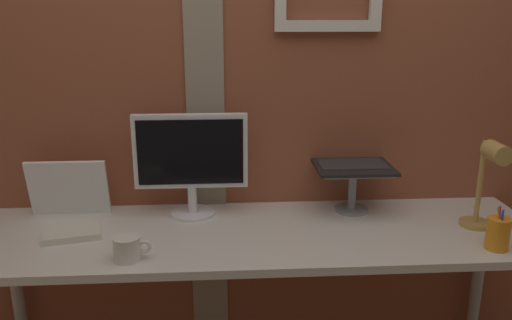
{
  "coord_description": "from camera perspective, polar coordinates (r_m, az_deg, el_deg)",
  "views": [
    {
      "loc": [
        -0.11,
        -1.69,
        1.57
      ],
      "look_at": [
        0.02,
        0.22,
        1.03
      ],
      "focal_mm": 36.74,
      "sensor_mm": 36.0,
      "label": 1
    }
  ],
  "objects": [
    {
      "name": "whiteboard_panel",
      "position": [
        2.22,
        -19.75,
        -2.89
      ],
      "size": [
        0.31,
        0.07,
        0.23
      ],
      "primitive_type": "cube",
      "rotation": [
        0.21,
        0.0,
        0.0
      ],
      "color": "white",
      "rests_on": "desk"
    },
    {
      "name": "desk_lamp",
      "position": [
        2.09,
        23.98,
        -1.62
      ],
      "size": [
        0.12,
        0.2,
        0.35
      ],
      "color": "tan",
      "rests_on": "desk"
    },
    {
      "name": "paper_clutter_stack",
      "position": [
        2.05,
        -19.35,
        -7.5
      ],
      "size": [
        0.23,
        0.18,
        0.02
      ],
      "primitive_type": "cube",
      "rotation": [
        0.0,
        0.0,
        0.23
      ],
      "color": "silver",
      "rests_on": "desk"
    },
    {
      "name": "desk",
      "position": [
        2.02,
        0.19,
        -9.74
      ],
      "size": [
        2.15,
        0.61,
        0.78
      ],
      "color": "silver",
      "rests_on": "ground_plane"
    },
    {
      "name": "laptop_stand",
      "position": [
        2.17,
        10.48,
        -2.38
      ],
      "size": [
        0.28,
        0.22,
        0.18
      ],
      "color": "gray",
      "rests_on": "desk"
    },
    {
      "name": "pen_cup",
      "position": [
        2.01,
        24.84,
        -7.26
      ],
      "size": [
        0.08,
        0.08,
        0.16
      ],
      "color": "orange",
      "rests_on": "desk"
    },
    {
      "name": "coffee_mug",
      "position": [
        1.81,
        -13.8,
        -9.33
      ],
      "size": [
        0.13,
        0.09,
        0.08
      ],
      "color": "silver",
      "rests_on": "desk"
    },
    {
      "name": "brick_wall_back",
      "position": [
        2.21,
        -0.87,
        6.98
      ],
      "size": [
        3.36,
        0.16,
        2.46
      ],
      "color": "brown",
      "rests_on": "ground_plane"
    },
    {
      "name": "laptop",
      "position": [
        2.21,
        10.18,
        0.88
      ],
      "size": [
        0.31,
        0.32,
        0.2
      ],
      "color": "black",
      "rests_on": "laptop_stand"
    },
    {
      "name": "monitor",
      "position": [
        2.08,
        -7.12,
        0.36
      ],
      "size": [
        0.45,
        0.18,
        0.41
      ],
      "color": "white",
      "rests_on": "desk"
    }
  ]
}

